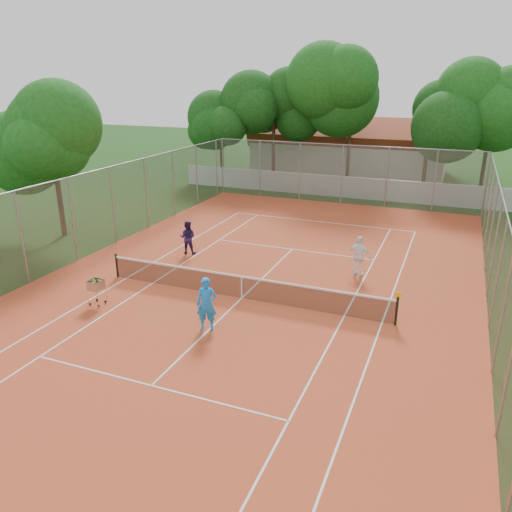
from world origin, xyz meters
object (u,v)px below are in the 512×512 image
at_px(tennis_net, 242,287).
at_px(ball_hopper, 97,291).
at_px(player_near, 207,304).
at_px(player_far_left, 188,237).
at_px(player_far_right, 359,256).
at_px(clubhouse, 350,148).

relative_size(tennis_net, ball_hopper, 10.91).
distance_m(tennis_net, player_near, 2.84).
bearing_deg(tennis_net, ball_hopper, -152.21).
distance_m(player_far_left, player_far_right, 8.39).
relative_size(player_far_left, ball_hopper, 1.51).
distance_m(tennis_net, clubhouse, 29.12).
relative_size(tennis_net, player_far_left, 7.21).
bearing_deg(player_far_right, clubhouse, -65.41).
bearing_deg(clubhouse, ball_hopper, -95.29).
height_order(player_near, player_far_right, player_near).
bearing_deg(player_near, clubhouse, 74.95).
xyz_separation_m(player_far_left, player_far_right, (8.39, 0.23, 0.08)).
bearing_deg(player_far_right, tennis_net, 59.07).
xyz_separation_m(clubhouse, player_far_right, (5.78, -24.86, -1.28)).
relative_size(clubhouse, player_near, 8.58).
height_order(player_near, player_far_left, player_near).
relative_size(tennis_net, clubhouse, 0.72).
bearing_deg(ball_hopper, player_far_right, 17.85).
xyz_separation_m(player_far_left, ball_hopper, (-0.31, -6.50, -0.28)).
bearing_deg(ball_hopper, player_near, -22.30).
height_order(player_far_left, ball_hopper, player_far_left).
xyz_separation_m(player_far_right, ball_hopper, (-8.70, -6.73, -0.36)).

